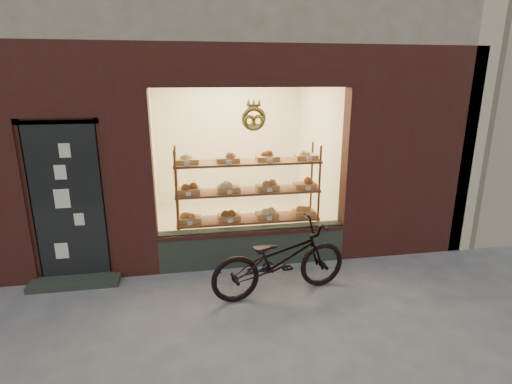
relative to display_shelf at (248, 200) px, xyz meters
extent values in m
plane|color=#595A60|center=(-0.45, -2.55, -0.86)|extent=(90.00, 90.00, 0.00)
cube|color=#2B322E|center=(0.00, -0.42, -0.59)|extent=(2.70, 0.25, 0.55)
cube|color=black|center=(-2.45, -0.49, 0.24)|extent=(0.90, 0.04, 2.15)
cube|color=#2B322E|center=(-2.45, -0.65, -0.82)|extent=(1.15, 0.35, 0.08)
torus|color=#F1C74E|center=(0.00, -0.53, 1.29)|extent=(0.33, 0.07, 0.33)
cube|color=brown|center=(0.00, 0.00, -0.81)|extent=(2.20, 0.45, 0.04)
cube|color=brown|center=(0.00, 0.00, -0.31)|extent=(2.20, 0.45, 0.03)
cube|color=brown|center=(0.00, 0.00, 0.14)|extent=(2.20, 0.45, 0.04)
cube|color=brown|center=(0.00, 0.00, 0.59)|extent=(2.20, 0.45, 0.04)
cylinder|color=brown|center=(-1.07, -0.19, -0.01)|extent=(0.04, 0.04, 1.70)
cylinder|color=brown|center=(1.07, -0.19, -0.01)|extent=(0.04, 0.04, 1.70)
cylinder|color=brown|center=(-1.07, 0.20, -0.01)|extent=(0.04, 0.04, 1.70)
cylinder|color=brown|center=(1.07, 0.20, -0.01)|extent=(0.04, 0.04, 1.70)
cube|color=#A97841|center=(-0.90, 0.00, -0.26)|extent=(0.34, 0.24, 0.07)
sphere|color=#BC7640|center=(-0.90, 0.00, -0.17)|extent=(0.11, 0.11, 0.11)
cube|color=white|center=(-0.90, -0.18, -0.26)|extent=(0.07, 0.01, 0.05)
cube|color=#A97841|center=(-0.30, 0.00, -0.26)|extent=(0.34, 0.24, 0.07)
sphere|color=brown|center=(-0.30, 0.00, -0.17)|extent=(0.11, 0.11, 0.11)
cube|color=white|center=(-0.30, -0.18, -0.26)|extent=(0.08, 0.01, 0.05)
cube|color=#A97841|center=(0.30, 0.00, -0.26)|extent=(0.34, 0.24, 0.07)
sphere|color=#EFC889|center=(0.30, 0.00, -0.17)|extent=(0.11, 0.11, 0.11)
cube|color=white|center=(0.30, -0.18, -0.26)|extent=(0.07, 0.01, 0.05)
cube|color=#A97841|center=(0.90, 0.00, -0.26)|extent=(0.34, 0.24, 0.07)
sphere|color=#BC7640|center=(0.90, 0.00, -0.17)|extent=(0.11, 0.11, 0.11)
cube|color=white|center=(0.90, -0.18, -0.26)|extent=(0.08, 0.01, 0.05)
cube|color=#A97841|center=(-0.90, 0.00, 0.19)|extent=(0.34, 0.24, 0.07)
sphere|color=brown|center=(-0.90, 0.00, 0.28)|extent=(0.11, 0.11, 0.11)
cube|color=white|center=(-0.90, -0.18, 0.19)|extent=(0.07, 0.01, 0.06)
cube|color=#A97841|center=(-0.30, 0.00, 0.19)|extent=(0.34, 0.24, 0.07)
sphere|color=#EFC889|center=(-0.30, 0.00, 0.28)|extent=(0.11, 0.11, 0.11)
cube|color=white|center=(-0.30, -0.18, 0.19)|extent=(0.08, 0.01, 0.06)
cube|color=#A97841|center=(0.30, 0.00, 0.19)|extent=(0.34, 0.24, 0.07)
sphere|color=#BC7640|center=(0.30, 0.00, 0.28)|extent=(0.11, 0.11, 0.11)
cube|color=white|center=(0.30, -0.18, 0.19)|extent=(0.07, 0.01, 0.06)
cube|color=#A97841|center=(0.90, 0.00, 0.19)|extent=(0.34, 0.24, 0.07)
sphere|color=brown|center=(0.90, 0.00, 0.28)|extent=(0.11, 0.11, 0.11)
cube|color=white|center=(0.90, -0.18, 0.19)|extent=(0.08, 0.01, 0.06)
cube|color=#A97841|center=(-0.90, 0.00, 0.64)|extent=(0.34, 0.24, 0.07)
sphere|color=#EFC889|center=(-0.90, 0.00, 0.73)|extent=(0.11, 0.11, 0.11)
cube|color=white|center=(-0.90, -0.18, 0.64)|extent=(0.07, 0.01, 0.06)
cube|color=#A97841|center=(-0.30, 0.00, 0.64)|extent=(0.34, 0.24, 0.07)
sphere|color=#BC7640|center=(-0.30, 0.00, 0.73)|extent=(0.11, 0.11, 0.11)
cube|color=white|center=(-0.30, -0.18, 0.64)|extent=(0.08, 0.01, 0.06)
cube|color=#A97841|center=(0.30, 0.00, 0.64)|extent=(0.34, 0.24, 0.07)
sphere|color=brown|center=(0.30, 0.00, 0.73)|extent=(0.11, 0.11, 0.11)
cube|color=white|center=(0.30, -0.18, 0.64)|extent=(0.07, 0.01, 0.06)
cube|color=#A97841|center=(0.90, 0.00, 0.64)|extent=(0.34, 0.24, 0.07)
sphere|color=#EFC889|center=(0.90, 0.00, 0.73)|extent=(0.11, 0.11, 0.11)
cube|color=white|center=(0.90, -0.18, 0.64)|extent=(0.08, 0.01, 0.06)
imported|color=black|center=(0.20, -1.32, -0.39)|extent=(1.88, 0.93, 0.94)
camera|label=1|loc=(-0.90, -5.79, 1.82)|focal=28.00mm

